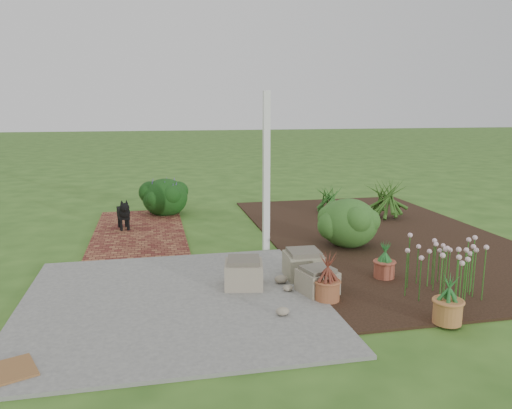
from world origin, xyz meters
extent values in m
plane|color=#315B1C|center=(0.00, 0.00, 0.00)|extent=(80.00, 80.00, 0.00)
cube|color=slate|center=(-1.25, -1.75, 0.02)|extent=(3.50, 3.50, 0.04)
cube|color=#59221C|center=(-1.70, 1.75, 0.02)|extent=(1.60, 3.50, 0.04)
cube|color=black|center=(2.50, 0.50, 0.01)|extent=(4.00, 7.00, 0.03)
cube|color=white|center=(0.30, 0.10, 1.25)|extent=(0.10, 0.10, 2.50)
cube|color=#706854|center=(0.48, -1.88, 0.18)|extent=(0.50, 0.50, 0.27)
cube|color=gray|center=(-0.36, -1.49, 0.20)|extent=(0.55, 0.55, 0.31)
cube|color=#726D56|center=(0.48, -1.32, 0.20)|extent=(0.49, 0.49, 0.32)
cube|color=black|center=(-1.98, 1.91, 0.34)|extent=(0.25, 0.44, 0.18)
cylinder|color=black|center=(-2.02, 1.76, 0.14)|extent=(0.05, 0.05, 0.21)
cylinder|color=black|center=(-1.89, 1.78, 0.14)|extent=(0.05, 0.05, 0.21)
cylinder|color=black|center=(-2.07, 2.05, 0.14)|extent=(0.05, 0.05, 0.21)
cylinder|color=black|center=(-1.94, 2.07, 0.14)|extent=(0.05, 0.05, 0.21)
sphere|color=black|center=(-1.94, 1.67, 0.49)|extent=(0.17, 0.17, 0.17)
cone|color=black|center=(-2.02, 2.13, 0.46)|extent=(0.09, 0.14, 0.15)
cylinder|color=#F0DCC5|center=(-1.11, 3.48, 0.27)|extent=(0.43, 0.43, 0.45)
ellipsoid|color=#0F3D0F|center=(1.66, 0.02, 0.43)|extent=(1.00, 1.00, 0.80)
cylinder|color=#945432|center=(0.52, -2.12, 0.15)|extent=(0.31, 0.31, 0.24)
cylinder|color=#994833|center=(1.53, -1.53, 0.14)|extent=(0.31, 0.31, 0.22)
cylinder|color=#B06E3B|center=(1.54, -2.98, 0.16)|extent=(0.36, 0.36, 0.25)
ellipsoid|color=black|center=(-1.18, 3.12, 0.40)|extent=(1.19, 1.19, 0.80)
camera|label=1|loc=(-1.45, -7.36, 2.28)|focal=35.00mm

